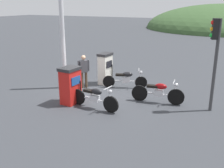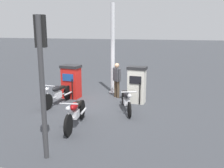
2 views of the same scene
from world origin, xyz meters
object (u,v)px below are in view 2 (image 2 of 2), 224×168
motorcycle_far_pump (126,100)px  motorcycle_extra (75,113)px  attendant_person (117,78)px  motorcycle_near_pump (58,94)px  roadside_traffic_light (42,62)px  fuel_pump_far (137,85)px  fuel_pump_near (71,81)px  canopy_support_pole (113,51)px

motorcycle_far_pump → motorcycle_extra: 2.32m
motorcycle_extra → attendant_person: attendant_person is taller
motorcycle_extra → motorcycle_near_pump: bearing=-140.3°
roadside_traffic_light → motorcycle_far_pump: bearing=163.7°
fuel_pump_far → roadside_traffic_light: bearing=-14.5°
motorcycle_extra → attendant_person: size_ratio=1.35×
fuel_pump_near → canopy_support_pole: canopy_support_pole is taller
motorcycle_extra → canopy_support_pole: 4.83m
fuel_pump_far → canopy_support_pole: (-1.41, -1.43, 1.26)m
motorcycle_near_pump → motorcycle_extra: size_ratio=1.02×
roadside_traffic_light → fuel_pump_far: bearing=165.5°
fuel_pump_far → fuel_pump_near: bearing=-90.0°
fuel_pump_far → motorcycle_extra: fuel_pump_far is taller
attendant_person → canopy_support_pole: (-0.81, -0.41, 1.15)m
motorcycle_near_pump → attendant_person: attendant_person is taller
roadside_traffic_light → canopy_support_pole: (-6.49, -0.12, -0.29)m
fuel_pump_near → motorcycle_far_pump: fuel_pump_near is taller
motorcycle_far_pump → attendant_person: 2.02m
motorcycle_near_pump → canopy_support_pole: 3.43m
motorcycle_far_pump → canopy_support_pole: (-2.60, -1.26, 1.59)m
motorcycle_near_pump → motorcycle_far_pump: size_ratio=1.08×
fuel_pump_far → canopy_support_pole: size_ratio=0.37×
fuel_pump_near → fuel_pump_far: 2.98m
attendant_person → motorcycle_extra: bearing=-5.9°
attendant_person → canopy_support_pole: bearing=-152.9°
fuel_pump_near → attendant_person: attendant_person is taller
motorcycle_near_pump → canopy_support_pole: bearing=147.5°
motorcycle_far_pump → motorcycle_extra: (1.96, -1.23, 0.00)m
roadside_traffic_light → fuel_pump_near: bearing=-161.9°
fuel_pump_far → roadside_traffic_light: roadside_traffic_light is taller
motorcycle_extra → canopy_support_pole: bearing=-179.7°
fuel_pump_far → canopy_support_pole: 2.37m
attendant_person → canopy_support_pole: 1.47m
motorcycle_far_pump → motorcycle_extra: size_ratio=0.94×
motorcycle_far_pump → canopy_support_pole: 3.29m
motorcycle_near_pump → motorcycle_far_pump: 2.89m
fuel_pump_near → canopy_support_pole: bearing=132.4°
canopy_support_pole → roadside_traffic_light: bearing=1.0°
motorcycle_far_pump → fuel_pump_far: bearing=171.5°
motorcycle_near_pump → roadside_traffic_light: 4.70m
motorcycle_extra → canopy_support_pole: (-4.56, -0.03, 1.59)m
motorcycle_near_pump → motorcycle_extra: (2.00, 1.66, 0.00)m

